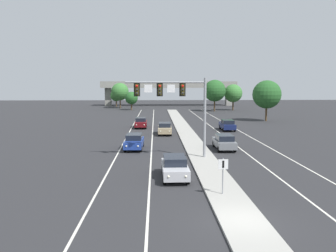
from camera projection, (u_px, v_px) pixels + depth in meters
ground_plane at (243, 222)px, 16.79m from camera, size 260.00×260.00×0.00m
median_island at (198, 150)px, 34.63m from camera, size 2.40×110.00×0.15m
lane_stripe_oncoming_center at (152, 140)px, 41.41m from camera, size 0.14×100.00×0.01m
lane_stripe_receding_center at (229, 140)px, 41.76m from camera, size 0.14×100.00×0.01m
edge_stripe_left at (125, 140)px, 41.29m from camera, size 0.14×100.00×0.01m
edge_stripe_right at (255, 140)px, 41.88m from camera, size 0.14×100.00×0.01m
overhead_signal_mast at (177, 99)px, 30.49m from camera, size 7.25×0.44×7.20m
median_sign_post at (223, 171)px, 20.51m from camera, size 0.60×0.10×2.20m
car_oncoming_silver at (175, 167)px, 24.66m from camera, size 1.87×4.49×1.58m
car_oncoming_blue at (134, 141)px, 35.66m from camera, size 1.93×4.51×1.58m
car_oncoming_tan at (165, 128)px, 46.21m from camera, size 1.88×4.49×1.58m
car_oncoming_darkred at (141, 123)px, 53.15m from camera, size 1.84×4.48×1.58m
car_receding_grey at (224, 142)px, 35.45m from camera, size 1.82×4.47×1.58m
car_receding_navy at (227, 125)px, 50.20m from camera, size 1.88×4.49×1.58m
overpass_bridge at (169, 87)px, 107.82m from camera, size 42.40×6.40×7.65m
tree_far_right_a at (233, 93)px, 88.57m from camera, size 4.69×4.69×6.79m
tree_far_left_b at (131, 98)px, 89.44m from camera, size 3.34×3.34×4.84m
tree_far_right_b at (215, 91)px, 85.01m from camera, size 5.46×5.46×7.90m
tree_far_left_a at (120, 92)px, 96.36m from camera, size 4.95×4.95×7.16m
tree_far_right_c at (267, 95)px, 62.22m from camera, size 5.19×5.19×7.51m
tree_far_left_c at (116, 95)px, 103.60m from camera, size 3.59×3.59×5.19m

